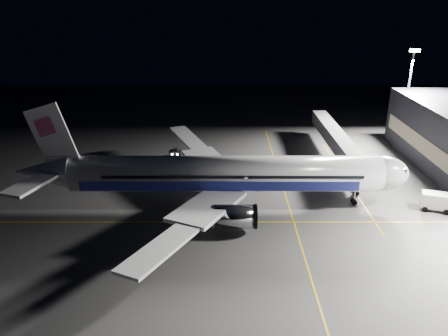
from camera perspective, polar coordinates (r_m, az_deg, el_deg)
The scene contains 12 objects.
ground at distance 70.17m, azimuth 0.24°, elevation -4.73°, with size 200.00×200.00×0.00m, color #4C4C4F.
guide_line_main at distance 70.92m, azimuth 8.38°, elevation -4.68°, with size 0.25×80.00×0.01m, color gold.
guide_line_cross at distance 64.85m, azimuth 0.26°, elevation -7.09°, with size 70.00×0.25×0.01m, color gold.
guide_line_side at distance 82.32m, azimuth 15.72°, elevation -1.45°, with size 0.25×40.00×0.01m, color gold.
airliner at distance 68.03m, azimuth -0.66°, elevation -0.84°, with size 61.48×54.22×16.64m.
jet_bridge at distance 88.04m, azimuth 14.69°, elevation 3.35°, with size 3.60×34.40×6.30m.
floodlight_mast_north at distance 104.74m, azimuth 22.96°, elevation 9.64°, with size 2.40×0.68×20.70m.
service_truck at distance 75.20m, azimuth 26.35°, elevation -3.98°, with size 5.98×3.85×2.86m.
baggage_tug at distance 90.66m, azimuth -6.35°, elevation 1.97°, with size 2.67×2.22×1.82m.
safety_cone_a at distance 78.12m, azimuth 4.62°, elevation -1.69°, with size 0.42×0.42×0.63m, color orange.
safety_cone_b at distance 74.86m, azimuth 4.83°, elevation -2.76°, with size 0.45×0.45×0.67m, color orange.
safety_cone_c at distance 80.46m, azimuth -0.26°, elevation -0.93°, with size 0.37×0.37×0.56m, color orange.
Camera 1 is at (-0.31, -62.83, 31.24)m, focal length 35.00 mm.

